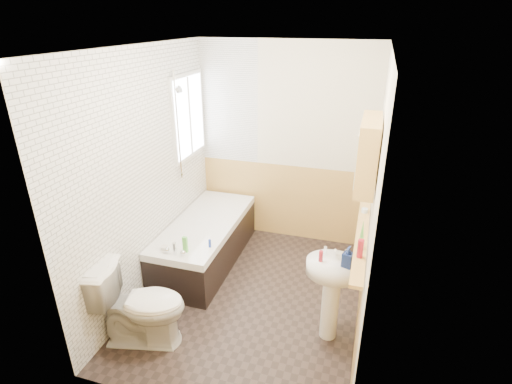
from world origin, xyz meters
The scene contains 26 objects.
floor centered at (0.00, 0.00, 0.00)m, with size 2.80×2.80×0.00m, color black.
ceiling centered at (0.00, 0.00, 2.50)m, with size 2.80×2.80×0.00m, color white.
wall_back centered at (0.00, 1.41, 1.25)m, with size 2.20×0.02×2.50m, color beige.
wall_front centered at (0.00, -1.41, 1.25)m, with size 2.20×0.02×2.50m, color beige.
wall_left centered at (-1.11, 0.00, 1.25)m, with size 0.02×2.80×2.50m, color beige.
wall_right centered at (1.11, 0.00, 1.25)m, with size 0.02×2.80×2.50m, color beige.
wainscot_right centered at (1.09, 0.00, 0.50)m, with size 0.01×2.80×1.00m, color #DBAD59.
wainscot_front centered at (0.00, -1.39, 0.50)m, with size 2.20×0.01×1.00m, color #DBAD59.
wainscot_back centered at (0.00, 1.39, 0.50)m, with size 2.20×0.01×1.00m, color #DBAD59.
tile_cladding_left centered at (-1.09, 0.00, 1.25)m, with size 0.01×2.80×2.50m, color white.
tile_return_back centered at (-0.73, 1.39, 1.75)m, with size 0.75×0.01×1.50m, color white.
window centered at (-1.06, 0.95, 1.65)m, with size 0.03×0.79×0.99m.
bathtub centered at (-0.73, 0.50, 0.28)m, with size 0.70×1.68×0.67m.
shower_riser centered at (-1.04, 0.62, 1.71)m, with size 0.11×0.08×1.22m.
toilet centered at (-0.76, -0.86, 0.39)m, with size 0.45×0.80×0.78m, color white.
sink centered at (0.84, -0.33, 0.58)m, with size 0.47×0.38×0.92m.
pine_shelf centered at (1.04, -0.21, 1.02)m, with size 0.10×1.43×0.03m, color #DBAD59.
medicine_cabinet centered at (1.01, -0.16, 1.74)m, with size 0.16×0.62×0.56m.
foam_can centered at (1.04, -0.55, 1.11)m, with size 0.05×0.05×0.15m, color maroon.
green_bottle centered at (1.04, -0.41, 1.16)m, with size 0.05×0.05×0.25m, color #59C647.
black_jar centered at (1.04, 0.25, 1.05)m, with size 0.06×0.06×0.04m, color silver.
soap_bottle centered at (0.95, -0.37, 0.85)m, with size 0.09×0.19×0.09m, color navy.
clear_bottle centered at (0.73, -0.36, 0.86)m, with size 0.04×0.04×0.10m, color maroon.
blue_gel centered at (-0.65, -0.16, 0.62)m, with size 0.05×0.03×0.17m, color #59C647.
cream_jar centered at (-0.88, -0.19, 0.56)m, with size 0.07×0.07×0.04m, color silver.
orange_bottle centered at (-0.45, -0.01, 0.58)m, with size 0.03×0.03×0.09m, color #19339E.
Camera 1 is at (1.03, -3.27, 2.73)m, focal length 28.00 mm.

